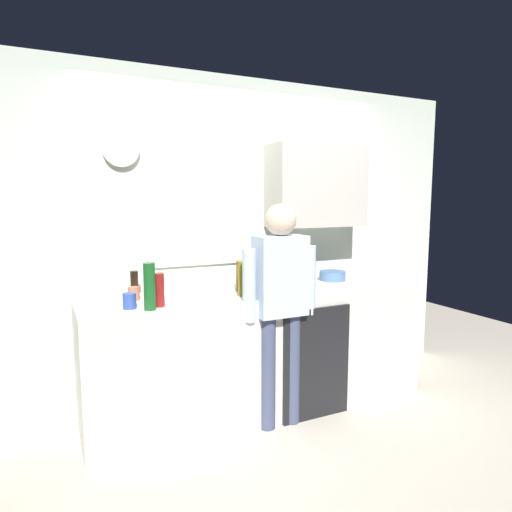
# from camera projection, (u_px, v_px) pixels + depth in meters

# --- Properties ---
(ground_plane) EXTENTS (8.00, 8.00, 0.00)m
(ground_plane) POSITION_uv_depth(u_px,v_px,m) (279.00, 424.00, 3.25)
(ground_plane) COLOR beige
(kitchen_counter) EXTENTS (2.66, 0.64, 0.94)m
(kitchen_counter) POSITION_uv_depth(u_px,v_px,m) (261.00, 350.00, 3.46)
(kitchen_counter) COLOR beige
(kitchen_counter) RESTS_ON ground_plane
(dishwasher_panel) EXTENTS (0.56, 0.02, 0.84)m
(dishwasher_panel) POSITION_uv_depth(u_px,v_px,m) (317.00, 364.00, 3.30)
(dishwasher_panel) COLOR black
(dishwasher_panel) RESTS_ON ground_plane
(back_wall_assembly) EXTENTS (4.26, 0.42, 2.60)m
(back_wall_assembly) POSITION_uv_depth(u_px,v_px,m) (249.00, 231.00, 3.74)
(back_wall_assembly) COLOR silver
(back_wall_assembly) RESTS_ON ground_plane
(coffee_maker) EXTENTS (0.20, 0.20, 0.33)m
(coffee_maker) POSITION_uv_depth(u_px,v_px,m) (262.00, 269.00, 3.50)
(coffee_maker) COLOR black
(coffee_maker) RESTS_ON kitchen_counter
(bottle_clear_soda) EXTENTS (0.09, 0.09, 0.28)m
(bottle_clear_soda) POSITION_uv_depth(u_px,v_px,m) (274.00, 276.00, 3.22)
(bottle_clear_soda) COLOR #2D8C33
(bottle_clear_soda) RESTS_ON kitchen_counter
(bottle_amber_beer) EXTENTS (0.06, 0.06, 0.23)m
(bottle_amber_beer) POSITION_uv_depth(u_px,v_px,m) (240.00, 276.00, 3.38)
(bottle_amber_beer) COLOR brown
(bottle_amber_beer) RESTS_ON kitchen_counter
(bottle_dark_sauce) EXTENTS (0.06, 0.06, 0.18)m
(bottle_dark_sauce) POSITION_uv_depth(u_px,v_px,m) (134.00, 283.00, 3.22)
(bottle_dark_sauce) COLOR black
(bottle_dark_sauce) RESTS_ON kitchen_counter
(bottle_olive_oil) EXTENTS (0.06, 0.06, 0.25)m
(bottle_olive_oil) POSITION_uv_depth(u_px,v_px,m) (242.00, 279.00, 3.20)
(bottle_olive_oil) COLOR olive
(bottle_olive_oil) RESTS_ON kitchen_counter
(bottle_green_wine) EXTENTS (0.07, 0.07, 0.30)m
(bottle_green_wine) POSITION_uv_depth(u_px,v_px,m) (149.00, 286.00, 2.79)
(bottle_green_wine) COLOR #195923
(bottle_green_wine) RESTS_ON kitchen_counter
(bottle_red_vinegar) EXTENTS (0.06, 0.06, 0.22)m
(bottle_red_vinegar) POSITION_uv_depth(u_px,v_px,m) (159.00, 290.00, 2.88)
(bottle_red_vinegar) COLOR maroon
(bottle_red_vinegar) RESTS_ON kitchen_counter
(cup_terracotta_mug) EXTENTS (0.08, 0.08, 0.09)m
(cup_terracotta_mug) POSITION_uv_depth(u_px,v_px,m) (134.00, 294.00, 3.07)
(cup_terracotta_mug) COLOR #B26647
(cup_terracotta_mug) RESTS_ON kitchen_counter
(cup_blue_mug) EXTENTS (0.08, 0.08, 0.10)m
(cup_blue_mug) POSITION_uv_depth(u_px,v_px,m) (129.00, 301.00, 2.83)
(cup_blue_mug) COLOR #3351B2
(cup_blue_mug) RESTS_ON kitchen_counter
(mixing_bowl) EXTENTS (0.22, 0.22, 0.08)m
(mixing_bowl) POSITION_uv_depth(u_px,v_px,m) (332.00, 276.00, 3.82)
(mixing_bowl) COLOR #4C72A5
(mixing_bowl) RESTS_ON kitchen_counter
(person_at_sink) EXTENTS (0.57, 0.22, 1.60)m
(person_at_sink) POSITION_uv_depth(u_px,v_px,m) (280.00, 297.00, 3.13)
(person_at_sink) COLOR #3F4766
(person_at_sink) RESTS_ON ground_plane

